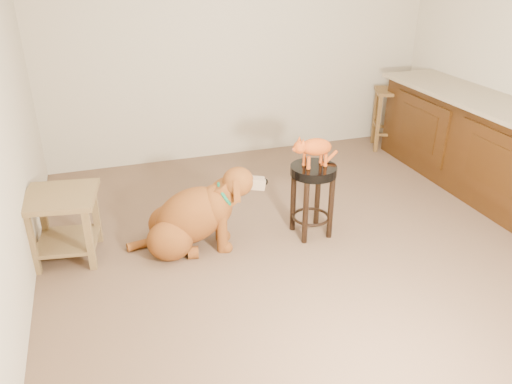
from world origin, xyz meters
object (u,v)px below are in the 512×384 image
object	(u,v)px
golden_retriever	(193,217)
wood_stool	(390,118)
tabby_kitten	(314,148)
side_table	(63,216)
padded_stool	(313,186)

from	to	relation	value
golden_retriever	wood_stool	bearing A→B (deg)	39.29
tabby_kitten	golden_retriever	bearing A→B (deg)	171.04
wood_stool	tabby_kitten	distance (m)	2.44
tabby_kitten	side_table	bearing A→B (deg)	168.83
wood_stool	golden_retriever	size ratio (longest dim) A/B	0.63
padded_stool	wood_stool	bearing A→B (deg)	42.86
padded_stool	golden_retriever	world-z (taller)	golden_retriever
tabby_kitten	padded_stool	bearing A→B (deg)	-5.72
wood_stool	tabby_kitten	world-z (taller)	tabby_kitten
wood_stool	golden_retriever	xyz separation A→B (m)	(-2.77, -1.54, -0.10)
golden_retriever	tabby_kitten	world-z (taller)	tabby_kitten
wood_stool	padded_stool	bearing A→B (deg)	-137.14
golden_retriever	side_table	bearing A→B (deg)	-179.70
padded_stool	golden_retriever	xyz separation A→B (m)	(-1.01, 0.10, -0.17)
wood_stool	golden_retriever	bearing A→B (deg)	-150.96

